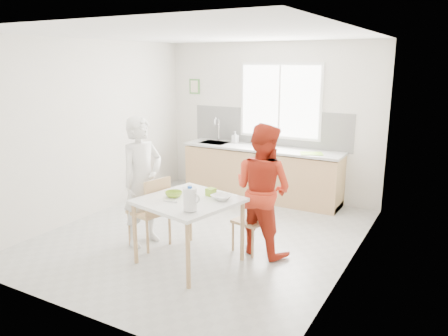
# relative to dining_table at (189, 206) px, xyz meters

# --- Properties ---
(ground) EXTENTS (4.50, 4.50, 0.00)m
(ground) POSITION_rel_dining_table_xyz_m (-0.30, 0.79, -0.71)
(ground) COLOR #B7B7B2
(ground) RESTS_ON ground
(room_shell) EXTENTS (4.50, 4.50, 4.50)m
(room_shell) POSITION_rel_dining_table_xyz_m (-0.30, 0.79, 0.93)
(room_shell) COLOR silver
(room_shell) RESTS_ON ground
(window) EXTENTS (1.50, 0.06, 1.30)m
(window) POSITION_rel_dining_table_xyz_m (-0.10, 3.01, 0.99)
(window) COLOR white
(window) RESTS_ON room_shell
(backsplash) EXTENTS (3.00, 0.02, 0.65)m
(backsplash) POSITION_rel_dining_table_xyz_m (-0.30, 3.03, 0.51)
(backsplash) COLOR white
(backsplash) RESTS_ON room_shell
(picture_frame) EXTENTS (0.22, 0.03, 0.28)m
(picture_frame) POSITION_rel_dining_table_xyz_m (-1.85, 3.02, 1.19)
(picture_frame) COLOR #4C893E
(picture_frame) RESTS_ON room_shell
(kitchen_counter) EXTENTS (2.84, 0.64, 1.37)m
(kitchen_counter) POSITION_rel_dining_table_xyz_m (-0.30, 2.74, -0.29)
(kitchen_counter) COLOR tan
(kitchen_counter) RESTS_ON ground
(dining_table) EXTENTS (1.23, 1.23, 0.79)m
(dining_table) POSITION_rel_dining_table_xyz_m (0.00, 0.00, 0.00)
(dining_table) COLOR white
(dining_table) RESTS_ON ground
(chair_left) EXTENTS (0.52, 0.52, 0.94)m
(chair_left) POSITION_rel_dining_table_xyz_m (-0.66, 0.15, -0.20)
(chair_left) COLOR tan
(chair_left) RESTS_ON ground
(chair_far) EXTENTS (0.45, 0.45, 0.81)m
(chair_far) POSITION_rel_dining_table_xyz_m (0.52, 0.72, -0.27)
(chair_far) COLOR tan
(chair_far) RESTS_ON ground
(person_white) EXTENTS (0.53, 0.69, 1.70)m
(person_white) POSITION_rel_dining_table_xyz_m (-0.84, 0.18, 0.14)
(person_white) COLOR white
(person_white) RESTS_ON ground
(person_red) EXTENTS (0.92, 0.78, 1.65)m
(person_red) POSITION_rel_dining_table_xyz_m (0.64, 0.70, 0.11)
(person_red) COLOR red
(person_red) RESTS_ON ground
(bowl_green) EXTENTS (0.24, 0.24, 0.06)m
(bowl_green) POSITION_rel_dining_table_xyz_m (-0.21, -0.01, 0.11)
(bowl_green) COLOR #8CB72A
(bowl_green) RESTS_ON dining_table
(bowl_white) EXTENTS (0.28, 0.28, 0.06)m
(bowl_white) POSITION_rel_dining_table_xyz_m (0.35, 0.18, 0.11)
(bowl_white) COLOR white
(bowl_white) RESTS_ON dining_table
(milk_jug) EXTENTS (0.21, 0.15, 0.26)m
(milk_jug) POSITION_rel_dining_table_xyz_m (0.26, -0.34, 0.22)
(milk_jug) COLOR white
(milk_jug) RESTS_ON dining_table
(green_box) EXTENTS (0.12, 0.12, 0.09)m
(green_box) POSITION_rel_dining_table_xyz_m (0.16, 0.25, 0.13)
(green_box) COLOR #8ABF2C
(green_box) RESTS_ON dining_table
(spoon) EXTENTS (0.16, 0.03, 0.01)m
(spoon) POSITION_rel_dining_table_xyz_m (-0.13, -0.20, 0.09)
(spoon) COLOR #A5A5AA
(spoon) RESTS_ON dining_table
(cutting_board) EXTENTS (0.42, 0.37, 0.01)m
(cutting_board) POSITION_rel_dining_table_xyz_m (0.63, 2.61, 0.21)
(cutting_board) COLOR #85CB2E
(cutting_board) RESTS_ON kitchen_counter
(wine_bottle_a) EXTENTS (0.07, 0.07, 0.32)m
(wine_bottle_a) POSITION_rel_dining_table_xyz_m (-0.43, 2.91, 0.37)
(wine_bottle_a) COLOR black
(wine_bottle_a) RESTS_ON kitchen_counter
(wine_bottle_b) EXTENTS (0.07, 0.07, 0.30)m
(wine_bottle_b) POSITION_rel_dining_table_xyz_m (-0.43, 2.78, 0.36)
(wine_bottle_b) COLOR black
(wine_bottle_b) RESTS_ON kitchen_counter
(jar_amber) EXTENTS (0.06, 0.06, 0.16)m
(jar_amber) POSITION_rel_dining_table_xyz_m (-0.20, 2.74, 0.29)
(jar_amber) COLOR #8D601E
(jar_amber) RESTS_ON kitchen_counter
(soap_bottle) EXTENTS (0.11, 0.12, 0.21)m
(soap_bottle) POSITION_rel_dining_table_xyz_m (-0.89, 2.87, 0.31)
(soap_bottle) COLOR #999999
(soap_bottle) RESTS_ON kitchen_counter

